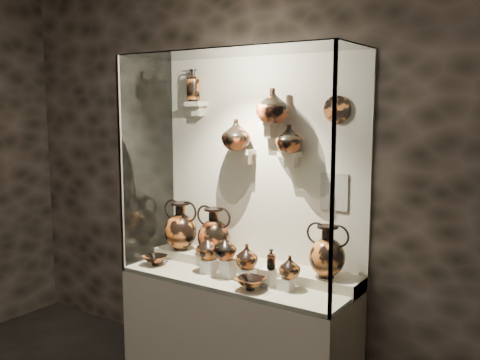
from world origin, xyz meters
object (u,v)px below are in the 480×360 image
Objects in this scene: jug_e at (290,267)px; ovoid_vase_a at (236,134)px; amphora_left at (181,226)px; jug_a at (208,247)px; lekythos_small at (271,258)px; lekythos_tall at (193,83)px; amphora_mid at (214,232)px; amphora_right at (327,251)px; ovoid_vase_b at (273,106)px; kylix_right at (251,282)px; ovoid_vase_c at (289,138)px; kylix_left at (155,259)px; jug_c at (247,256)px; jug_b at (225,247)px.

ovoid_vase_a is (-0.57, 0.22, 0.84)m from jug_e.
amphora_left is 2.17× the size of jug_a.
lekythos_small is 0.57× the size of lekythos_tall.
amphora_mid reaches higher than lekythos_small.
amphora_right is at bearing 63.38° from jug_e.
lekythos_tall is 0.77m from ovoid_vase_b.
lekythos_small is at bearing 49.64° from kylix_right.
kylix_right is 1.12× the size of ovoid_vase_a.
lekythos_tall reaches higher than jug_e.
ovoid_vase_c is at bearing 140.67° from jug_e.
kylix_left is at bearing -129.56° from ovoid_vase_a.
lekythos_small is (-0.12, -0.03, 0.05)m from jug_e.
amphora_mid is 1.95× the size of ovoid_vase_c.
jug_c is 0.60× the size of lekythos_tall.
lekythos_tall reaches higher than ovoid_vase_c.
amphora_right is 1.59× the size of ovoid_vase_a.
kylix_right is 1.60m from lekythos_tall.
ovoid_vase_a reaches higher than amphora_right.
ovoid_vase_b is 0.26m from ovoid_vase_c.
lekythos_tall is at bearing 85.27° from kylix_left.
kylix_right is at bearing -14.33° from jug_b.
amphora_right reaches higher than lekythos_small.
amphora_mid is 1.67× the size of ovoid_vase_a.
amphora_right is (0.93, 0.00, -0.01)m from amphora_mid.
lekythos_small is 0.67× the size of ovoid_vase_b.
jug_e is 0.87m from ovoid_vase_c.
amphora_left reaches higher than jug_c.
lekythos_small is (-0.31, -0.21, -0.05)m from amphora_right.
lekythos_tall is at bearing 171.06° from jug_c.
amphora_left reaches higher than amphora_mid.
ovoid_vase_b is at bearing -21.39° from amphora_left.
jug_c reaches higher than kylix_left.
amphora_mid reaches higher than amphora_right.
kylix_right is (0.30, -0.12, -0.17)m from jug_b.
jug_a reaches higher than kylix_left.
kylix_left is 1.14m from ovoid_vase_a.
ovoid_vase_a is (-0.24, 0.22, 0.83)m from jug_c.
lekythos_tall is at bearing -175.91° from jug_e.
lekythos_small is at bearing 7.64° from jug_b.
ovoid_vase_a is 1.17× the size of ovoid_vase_c.
lekythos_tall is at bearing 172.43° from lekythos_small.
amphora_left is 1.18m from ovoid_vase_c.
jug_b is (0.24, -0.20, -0.04)m from amphora_mid.
jug_a is 0.77× the size of kylix_left.
ovoid_vase_a is (-0.36, 0.37, 0.95)m from kylix_right.
ovoid_vase_c is at bearing 29.63° from kylix_left.
kylix_left is at bearing -151.65° from ovoid_vase_c.
ovoid_vase_b is (-0.45, 0.03, 0.96)m from amphora_right.
jug_b is 0.36m from kylix_right.
ovoid_vase_a is at bearing 82.03° from jug_a.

